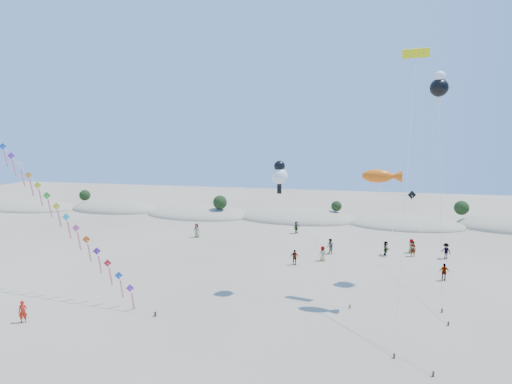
# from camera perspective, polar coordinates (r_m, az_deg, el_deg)

# --- Properties ---
(ground) EXTENTS (160.00, 160.00, 0.00)m
(ground) POSITION_cam_1_polar(r_m,az_deg,el_deg) (25.56, -9.06, -23.83)
(ground) COLOR #83735A
(ground) RESTS_ON ground
(dune_ridge) EXTENTS (145.30, 11.49, 5.57)m
(dune_ridge) POSITION_cam_1_polar(r_m,az_deg,el_deg) (66.96, 6.38, -3.55)
(dune_ridge) COLOR tan
(dune_ridge) RESTS_ON ground
(kite_train) EXTENTS (27.28, 8.02, 20.21)m
(kite_train) POSITION_cam_1_polar(r_m,az_deg,el_deg) (42.49, -28.85, 2.86)
(kite_train) COLOR #3F2D1E
(kite_train) RESTS_ON ground
(fish_kite) EXTENTS (4.09, 10.27, 10.67)m
(fish_kite) POSITION_cam_1_polar(r_m,az_deg,el_deg) (33.60, 16.45, 2.01)
(fish_kite) COLOR #3F2D1E
(fish_kite) RESTS_ON ground
(cartoon_kite_low) EXTENTS (6.78, 3.50, 11.11)m
(cartoon_kite_low) POSITION_cam_1_polar(r_m,az_deg,el_deg) (35.57, 3.16, 2.39)
(cartoon_kite_low) COLOR #3F2D1E
(cartoon_kite_low) RESTS_ON ground
(cartoon_kite_high) EXTENTS (2.00, 8.81, 18.74)m
(cartoon_kite_high) POSITION_cam_1_polar(r_m,az_deg,el_deg) (41.67, 23.24, 12.87)
(cartoon_kite_high) COLOR #3F2D1E
(cartoon_kite_high) RESTS_ON ground
(parafoil_kite) EXTENTS (2.97, 12.54, 20.06)m
(parafoil_kite) POSITION_cam_1_polar(r_m,az_deg,el_deg) (37.69, 20.50, 16.28)
(parafoil_kite) COLOR #3F2D1E
(parafoil_kite) RESTS_ON ground
(dark_kite) EXTENTS (1.43, 14.96, 7.57)m
(dark_kite) POSITION_cam_1_polar(r_m,az_deg,el_deg) (42.11, 21.10, -4.26)
(dark_kite) COLOR #3F2D1E
(dark_kite) RESTS_ON ground
(flyer_foreground) EXTENTS (0.70, 0.61, 1.61)m
(flyer_foreground) POSITION_cam_1_polar(r_m,az_deg,el_deg) (35.56, -28.65, -13.84)
(flyer_foreground) COLOR red
(flyer_foreground) RESTS_ON ground
(beachgoers) EXTENTS (30.46, 16.35, 1.80)m
(beachgoers) POSITION_cam_1_polar(r_m,az_deg,el_deg) (49.61, 11.87, -6.92)
(beachgoers) COLOR slate
(beachgoers) RESTS_ON ground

